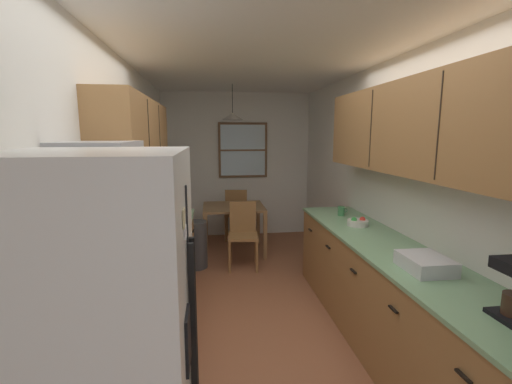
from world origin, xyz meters
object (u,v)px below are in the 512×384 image
stove_range (133,344)px  dining_chair_near (243,231)px  mug_by_coffeemaker (341,211)px  table_serving_bowl (239,205)px  microwave_over_range (102,168)px  dish_rack (425,263)px  trash_bin (195,245)px  dining_chair_far (236,212)px  fruit_bowl (358,222)px  refrigerator (104,360)px  dining_table (234,213)px  storage_canister (145,238)px

stove_range → dining_chair_near: 2.66m
dining_chair_near → mug_by_coffeemaker: 1.46m
dining_chair_near → table_serving_bowl: size_ratio=4.97×
microwave_over_range → dish_rack: 2.19m
microwave_over_range → table_serving_bowl: microwave_over_range is taller
table_serving_bowl → dining_chair_near: bearing=-88.5°
trash_bin → table_serving_bowl: bearing=37.7°
dining_chair_near → dining_chair_far: 1.24m
dining_chair_near → dish_rack: (1.02, -2.54, 0.45)m
fruit_bowl → refrigerator: bearing=-135.9°
dining_table → table_serving_bowl: bearing=-51.9°
refrigerator → trash_bin: (0.24, 3.26, -0.55)m
dining_table → fruit_bowl: (1.14, -1.96, 0.32)m
microwave_over_range → stove_range: bearing=-0.0°
microwave_over_range → dish_rack: microwave_over_range is taller
dining_chair_far → dish_rack: (1.02, -3.78, 0.45)m
microwave_over_range → mug_by_coffeemaker: 2.73m
dining_chair_near → storage_canister: storage_canister is taller
storage_canister → refrigerator: bearing=-87.4°
microwave_over_range → mug_by_coffeemaker: bearing=36.8°
mug_by_coffeemaker → fruit_bowl: bearing=-89.7°
stove_range → trash_bin: size_ratio=1.69×
refrigerator → mug_by_coffeemaker: (1.95, 2.34, 0.07)m
refrigerator → fruit_bowl: bearing=44.1°
dish_rack → table_serving_bowl: bearing=108.7°
refrigerator → mug_by_coffeemaker: size_ratio=15.42×
mug_by_coffeemaker → dish_rack: bearing=-91.2°
stove_range → table_serving_bowl: (0.93, 3.00, 0.29)m
stove_range → fruit_bowl: size_ratio=5.23×
dish_rack → mug_by_coffeemaker: bearing=88.8°
dining_table → mug_by_coffeemaker: mug_by_coffeemaker is taller
dining_chair_near → microwave_over_range: bearing=-113.2°
dining_table → dining_chair_near: bearing=-82.0°
microwave_over_range → trash_bin: (0.41, 2.51, -1.30)m
dining_chair_far → microwave_over_range: bearing=-106.0°
refrigerator → dining_chair_far: size_ratio=1.96×
dining_table → storage_canister: bearing=-109.2°
stove_range → storage_canister: bearing=90.5°
refrigerator → microwave_over_range: (-0.17, 0.75, 0.74)m
stove_range → dining_table: 3.22m
refrigerator → dining_chair_near: refrigerator is taller
refrigerator → storage_canister: size_ratio=8.51×
storage_canister → mug_by_coffeemaker: (2.01, 0.97, -0.05)m
mug_by_coffeemaker → fruit_bowl: mug_by_coffeemaker is taller
fruit_bowl → dining_table: bearing=120.2°
mug_by_coffeemaker → fruit_bowl: (0.00, -0.45, -0.02)m
trash_bin → table_serving_bowl: table_serving_bowl is taller
refrigerator → mug_by_coffeemaker: bearing=50.3°
storage_canister → fruit_bowl: 2.08m
trash_bin → dining_chair_near: bearing=-2.6°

